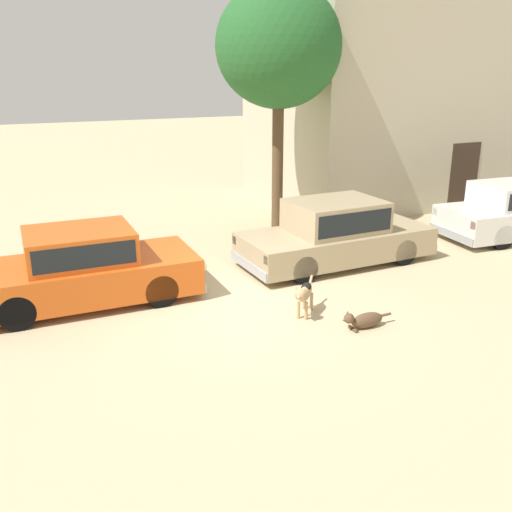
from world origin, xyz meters
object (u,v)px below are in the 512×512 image
parked_sedan_nearest (83,267)px  stray_dog_tan (305,293)px  parked_sedan_second (336,233)px  acacia_tree_left (279,47)px  stray_dog_spotted (364,320)px

parked_sedan_nearest → stray_dog_tan: 4.21m
parked_sedan_second → acacia_tree_left: 5.03m
parked_sedan_second → stray_dog_spotted: bearing=-115.1°
parked_sedan_second → acacia_tree_left: acacia_tree_left is taller
stray_dog_spotted → stray_dog_tan: size_ratio=1.16×
parked_sedan_nearest → stray_dog_tan: bearing=-32.8°
parked_sedan_second → stray_dog_spotted: 3.53m
parked_sedan_second → stray_dog_tan: parked_sedan_second is taller
parked_sedan_nearest → stray_dog_spotted: 5.31m
parked_sedan_second → stray_dog_spotted: parked_sedan_second is taller
stray_dog_tan → acacia_tree_left: bearing=-159.3°
parked_sedan_nearest → acacia_tree_left: size_ratio=0.69×
parked_sedan_nearest → acacia_tree_left: (5.57, 2.98, 4.05)m
parked_sedan_nearest → acacia_tree_left: bearing=28.7°
stray_dog_tan → acacia_tree_left: acacia_tree_left is taller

